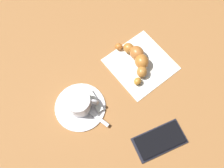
# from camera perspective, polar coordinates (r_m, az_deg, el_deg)

# --- Properties ---
(ground_plane) EXTENTS (1.80, 1.80, 0.00)m
(ground_plane) POSITION_cam_1_polar(r_m,az_deg,el_deg) (0.73, 0.19, 0.97)
(ground_plane) COLOR #966133
(saucer) EXTENTS (0.13, 0.13, 0.01)m
(saucer) POSITION_cam_1_polar(r_m,az_deg,el_deg) (0.70, -6.71, -5.14)
(saucer) COLOR white
(saucer) RESTS_ON ground
(espresso_cup) EXTENTS (0.07, 0.07, 0.05)m
(espresso_cup) POSITION_cam_1_polar(r_m,az_deg,el_deg) (0.68, -7.27, -3.95)
(espresso_cup) COLOR white
(espresso_cup) RESTS_ON saucer
(teaspoon) EXTENTS (0.03, 0.12, 0.01)m
(teaspoon) POSITION_cam_1_polar(r_m,az_deg,el_deg) (0.70, -6.14, -5.08)
(teaspoon) COLOR silver
(teaspoon) RESTS_ON saucer
(sugar_packet) EXTENTS (0.03, 0.07, 0.01)m
(sugar_packet) POSITION_cam_1_polar(r_m,az_deg,el_deg) (0.70, -3.83, -3.66)
(sugar_packet) COLOR white
(sugar_packet) RESTS_ON saucer
(napkin) EXTENTS (0.18, 0.18, 0.00)m
(napkin) POSITION_cam_1_polar(r_m,az_deg,el_deg) (0.76, 6.23, 4.31)
(napkin) COLOR white
(napkin) RESTS_ON ground
(croissant) EXTENTS (0.09, 0.14, 0.04)m
(croissant) POSITION_cam_1_polar(r_m,az_deg,el_deg) (0.74, 5.49, 5.54)
(croissant) COLOR #B6792A
(croissant) RESTS_ON napkin
(cell_phone) EXTENTS (0.14, 0.11, 0.01)m
(cell_phone) POSITION_cam_1_polar(r_m,az_deg,el_deg) (0.69, 10.24, -11.91)
(cell_phone) COLOR black
(cell_phone) RESTS_ON ground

